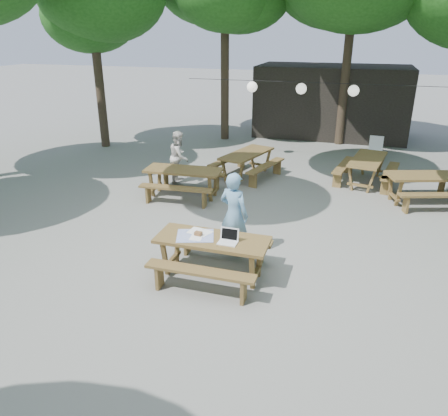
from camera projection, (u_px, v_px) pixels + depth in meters
ground at (264, 238)px, 9.37m from camera, size 80.00×80.00×0.00m
pavilion at (332, 101)px, 17.97m from camera, size 6.00×3.00×2.80m
main_picnic_table at (212, 256)px, 7.81m from camera, size 2.00×1.58×0.75m
picnic_table_nw at (184, 182)px, 11.58m from camera, size 2.05×1.70×0.75m
picnic_table_ne at (426, 188)px, 11.13m from camera, size 2.30×2.09×0.75m
picnic_table_far_w at (247, 164)px, 13.10m from camera, size 2.05×2.26×0.75m
picnic_table_far_e at (366, 170)px, 12.56m from camera, size 1.88×2.14×0.75m
woman at (234, 214)px, 8.43m from camera, size 0.71×0.57×1.68m
second_person at (179, 157)px, 12.58m from camera, size 0.67×0.81×1.49m
plastic_chair at (374, 156)px, 14.41m from camera, size 0.49×0.49×0.90m
laptop at (228, 239)px, 7.51m from camera, size 0.33×0.26×0.24m
tabletop_clutter at (196, 235)px, 7.76m from camera, size 0.79×0.73×0.08m
paper_lanterns at (302, 89)px, 13.80m from camera, size 9.00×0.34×0.38m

